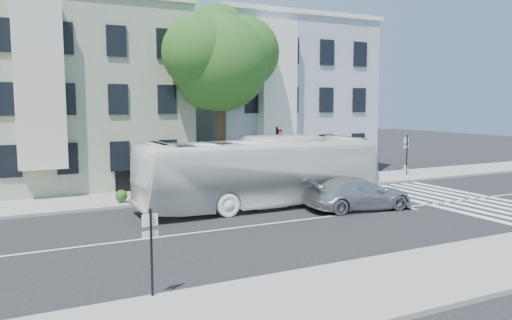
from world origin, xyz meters
TOP-DOWN VIEW (x-y plane):
  - ground at (0.00, 0.00)m, footprint 120.00×120.00m
  - sidewalk_far at (0.00, 8.00)m, footprint 80.00×4.00m
  - sidewalk_near at (0.00, -8.00)m, footprint 80.00×4.00m
  - building_left at (-7.00, 15.00)m, footprint 12.00×10.00m
  - building_right at (7.00, 15.00)m, footprint 12.00×10.00m
  - street_tree at (0.06, 8.74)m, footprint 7.30×5.90m
  - bus at (0.05, 3.35)m, footprint 3.14×12.71m
  - sedan at (4.01, 0.66)m, footprint 2.81×5.58m
  - hedge at (-1.96, 6.80)m, footprint 8.19×3.98m
  - traffic_signal at (2.39, 5.94)m, footprint 0.40×0.52m
  - fire_hydrant at (13.94, 8.02)m, footprint 0.39×0.22m
  - near_sign_pole at (-8.05, -6.05)m, footprint 0.42×0.16m
  - far_sign_pole at (13.92, 7.96)m, footprint 0.51×0.19m

SIDE VIEW (x-z plane):
  - ground at x=0.00m, z-range 0.00..0.00m
  - sidewalk_far at x=0.00m, z-range 0.00..0.15m
  - sidewalk_near at x=0.00m, z-range 0.00..0.15m
  - fire_hydrant at x=13.94m, z-range 0.16..0.84m
  - hedge at x=-1.96m, z-range 0.15..0.85m
  - sedan at x=4.01m, z-range 0.00..1.55m
  - near_sign_pole at x=-8.05m, z-range 0.47..2.80m
  - bus at x=0.05m, z-range 0.00..3.53m
  - far_sign_pole at x=13.92m, z-range 0.50..3.33m
  - traffic_signal at x=2.39m, z-range 0.56..4.43m
  - building_left at x=-7.00m, z-range 0.00..11.00m
  - building_right at x=7.00m, z-range 0.00..11.00m
  - street_tree at x=0.06m, z-range 2.28..13.38m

